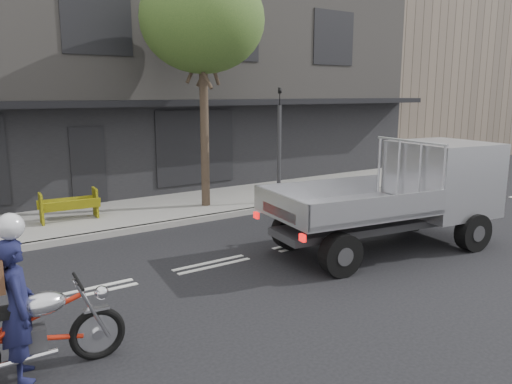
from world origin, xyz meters
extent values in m
plane|color=black|center=(0.00, 0.00, 0.00)|extent=(80.00, 80.00, 0.00)
cube|color=gray|center=(0.00, 4.70, 0.07)|extent=(32.00, 3.20, 0.15)
cube|color=gray|center=(0.00, 3.10, 0.07)|extent=(32.00, 0.20, 0.15)
cube|color=slate|center=(0.00, 11.30, 4.00)|extent=(26.00, 10.00, 8.00)
cube|color=brown|center=(20.00, 11.30, 5.00)|extent=(14.00, 10.00, 10.00)
cylinder|color=#382B21|center=(2.20, 4.20, 2.00)|extent=(0.24, 0.24, 4.00)
ellipsoid|color=#27481B|center=(2.20, 4.20, 5.30)|extent=(3.40, 3.40, 2.89)
cylinder|color=#2D2D30|center=(4.20, 3.35, 1.50)|extent=(0.12, 0.12, 3.00)
imported|color=black|center=(4.20, 3.35, 3.25)|extent=(0.08, 0.10, 0.50)
torus|color=black|center=(-2.96, -2.26, 0.34)|extent=(0.71, 0.16, 0.70)
cube|color=#2D2D30|center=(-3.73, -2.19, 0.45)|extent=(0.38, 0.28, 0.29)
ellipsoid|color=silver|center=(-3.57, -2.21, 0.87)|extent=(0.60, 0.37, 0.29)
cylinder|color=black|center=(-3.14, -2.25, 1.07)|extent=(0.10, 0.63, 0.04)
imported|color=#15183C|center=(-3.83, -2.20, 0.86)|extent=(0.47, 0.66, 1.73)
cylinder|color=black|center=(1.66, -1.89, 0.41)|extent=(0.86, 0.42, 0.82)
cylinder|color=black|center=(1.93, -0.08, 0.41)|extent=(0.86, 0.42, 0.82)
cylinder|color=black|center=(5.07, -2.40, 0.41)|extent=(0.86, 0.42, 0.82)
cylinder|color=black|center=(5.34, -0.59, 0.41)|extent=(0.86, 0.42, 0.82)
cube|color=#2D2D30|center=(3.50, -1.24, 0.59)|extent=(5.07, 1.80, 0.15)
cube|color=silver|center=(5.16, -1.49, 1.46)|extent=(2.10, 2.19, 1.62)
cube|color=black|center=(5.16, -1.49, 1.92)|extent=(1.87, 2.05, 0.59)
cube|color=#B9BABF|center=(2.59, -1.10, 0.99)|extent=(3.51, 2.56, 0.11)
camera|label=1|loc=(-4.63, -8.24, 3.34)|focal=35.00mm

